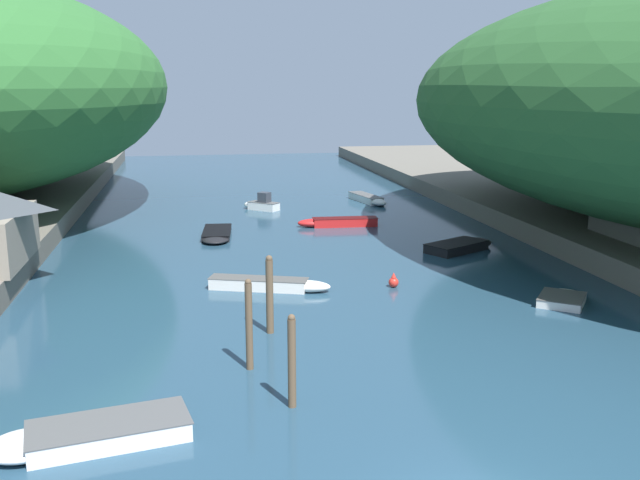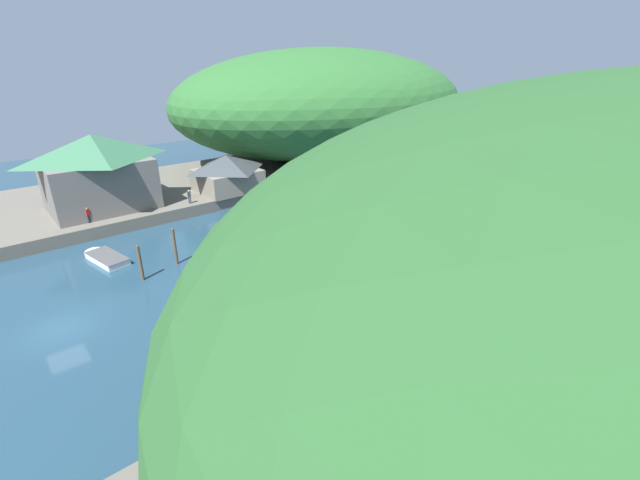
{
  "view_description": "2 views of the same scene",
  "coord_description": "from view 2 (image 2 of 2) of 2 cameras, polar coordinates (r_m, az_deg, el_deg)",
  "views": [
    {
      "loc": [
        -6.69,
        -14.78,
        10.49
      ],
      "look_at": [
        1.18,
        27.78,
        1.02
      ],
      "focal_mm": 40.0,
      "sensor_mm": 36.0,
      "label": 1
    },
    {
      "loc": [
        30.77,
        -2.17,
        17.48
      ],
      "look_at": [
        1.86,
        22.12,
        1.33
      ],
      "focal_mm": 24.0,
      "sensor_mm": 36.0,
      "label": 2
    }
  ],
  "objects": [
    {
      "name": "water_surface",
      "position": [
        47.83,
        5.81,
        1.6
      ],
      "size": [
        130.0,
        130.0,
        0.0
      ],
      "primitive_type": "plane",
      "color": "#234256",
      "rests_on": "ground"
    },
    {
      "name": "left_bank",
      "position": [
        67.82,
        -10.5,
        8.44
      ],
      "size": [
        22.0,
        120.0,
        1.38
      ],
      "color": "#666056",
      "rests_on": "ground"
    },
    {
      "name": "hillside_left",
      "position": [
        77.49,
        0.81,
        17.81
      ],
      "size": [
        38.87,
        54.42,
        17.75
      ],
      "color": "#2D662D",
      "rests_on": "left_bank"
    },
    {
      "name": "waterfront_building",
      "position": [
        54.73,
        -27.57,
        8.15
      ],
      "size": [
        9.13,
        11.66,
        8.4
      ],
      "color": "slate",
      "rests_on": "left_bank"
    },
    {
      "name": "boathouse_shed",
      "position": [
        57.42,
        -12.28,
        8.82
      ],
      "size": [
        7.44,
        7.92,
        4.61
      ],
      "color": "gray",
      "rests_on": "left_bank"
    },
    {
      "name": "right_bank_cottage",
      "position": [
        29.84,
        24.48,
        -6.12
      ],
      "size": [
        4.69,
        8.38,
        4.97
      ],
      "color": "slate",
      "rests_on": "right_bank"
    },
    {
      "name": "boat_moored_right",
      "position": [
        56.42,
        25.12,
        3.2
      ],
      "size": [
        2.51,
        6.07,
        0.64
      ],
      "rotation": [
        0.0,
        0.0,
        3.35
      ],
      "color": "white",
      "rests_on": "water_surface"
    },
    {
      "name": "boat_navy_launch",
      "position": [
        59.41,
        15.7,
        5.65
      ],
      "size": [
        3.2,
        2.98,
        1.53
      ],
      "rotation": [
        0.0,
        0.0,
        0.86
      ],
      "color": "white",
      "rests_on": "water_surface"
    },
    {
      "name": "boat_small_dinghy",
      "position": [
        44.97,
        -26.88,
        -1.96
      ],
      "size": [
        6.12,
        3.07,
        0.61
      ],
      "rotation": [
        0.0,
        0.0,
        1.76
      ],
      "color": "white",
      "rests_on": "water_surface"
    },
    {
      "name": "boat_open_rowboat",
      "position": [
        39.99,
        14.38,
        -3.08
      ],
      "size": [
        5.45,
        4.24,
        0.59
      ],
      "rotation": [
        0.0,
        0.0,
        5.23
      ],
      "color": "black",
      "rests_on": "water_surface"
    },
    {
      "name": "boat_yellow_tender",
      "position": [
        44.0,
        -5.04,
        0.08
      ],
      "size": [
        6.42,
        3.23,
        0.61
      ],
      "rotation": [
        0.0,
        0.0,
        4.37
      ],
      "color": "silver",
      "rests_on": "water_surface"
    },
    {
      "name": "boat_cabin_cruiser",
      "position": [
        53.93,
        5.31,
        4.39
      ],
      "size": [
        2.38,
        5.82,
        0.44
      ],
      "rotation": [
        0.0,
        0.0,
        3.05
      ],
      "color": "black",
      "rests_on": "water_surface"
    },
    {
      "name": "boat_mid_channel",
      "position": [
        50.37,
        14.65,
        2.46
      ],
      "size": [
        6.11,
        1.54,
        0.64
      ],
      "rotation": [
        0.0,
        0.0,
        1.52
      ],
      "color": "red",
      "rests_on": "water_surface"
    },
    {
      "name": "boat_white_cruiser",
      "position": [
        31.87,
        2.56,
        -9.68
      ],
      "size": [
        3.44,
        3.66,
        0.43
      ],
      "rotation": [
        0.0,
        0.0,
        5.64
      ],
      "color": "silver",
      "rests_on": "water_surface"
    },
    {
      "name": "mooring_post_nearest",
      "position": [
        38.95,
        -22.84,
        -2.81
      ],
      "size": [
        0.27,
        0.27,
        3.23
      ],
      "color": "brown",
      "rests_on": "water_surface"
    },
    {
      "name": "mooring_post_second",
      "position": [
        40.81,
        -18.8,
        -0.79
      ],
      "size": [
        0.27,
        0.27,
        3.52
      ],
      "color": "brown",
      "rests_on": "water_surface"
    },
    {
      "name": "mooring_post_middle",
      "position": [
        41.16,
        -13.23,
        0.01
      ],
      "size": [
        0.32,
        0.32,
        3.44
      ],
      "color": "brown",
      "rests_on": "water_surface"
    },
    {
      "name": "channel_buoy_near",
      "position": [
        39.05,
        -0.43,
        -2.92
      ],
      "size": [
        0.53,
        0.53,
        0.8
      ],
      "color": "red",
      "rests_on": "water_surface"
    },
    {
      "name": "person_on_quay",
      "position": [
        51.08,
        -28.53,
        3.05
      ],
      "size": [
        0.32,
        0.43,
        1.69
      ],
      "rotation": [
        0.0,
        0.0,
        1.85
      ],
      "color": "#282D3D",
      "rests_on": "left_bank"
    },
    {
      "name": "person_by_boathouse",
      "position": [
        53.39,
        -17.04,
        5.67
      ],
      "size": [
        0.35,
        0.43,
        1.69
      ],
      "rotation": [
        0.0,
        0.0,
        1.19
      ],
      "color": "#282D3D",
      "rests_on": "left_bank"
    }
  ]
}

